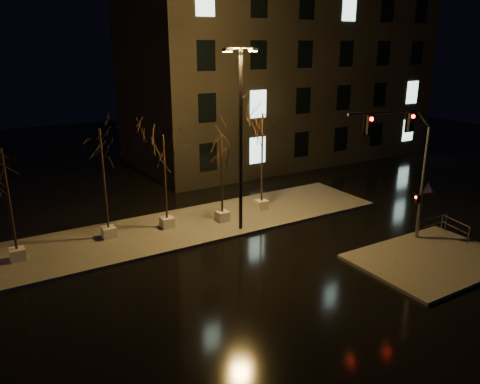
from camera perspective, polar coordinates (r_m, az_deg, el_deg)
ground at (r=20.95m, az=1.66°, el=-9.42°), size 90.00×90.00×0.00m
median at (r=25.72m, az=-5.59°, el=-4.02°), size 22.00×5.00×0.15m
sidewalk_corner at (r=23.42m, az=22.36°, el=-7.59°), size 7.00×5.00×0.15m
building at (r=41.48m, az=4.72°, el=14.76°), size 25.00×12.00×15.00m
tree_0 at (r=22.45m, az=-26.74°, el=1.93°), size 1.80×1.80×5.31m
tree_1 at (r=23.45m, az=-16.52°, el=4.45°), size 1.80×1.80×5.69m
tree_2 at (r=24.24m, az=-9.26°, el=4.31°), size 1.80×1.80×5.12m
tree_3 at (r=24.92m, az=-2.26°, el=4.55°), size 1.80×1.80×4.93m
tree_4 at (r=26.68m, az=2.74°, el=6.90°), size 1.80×1.80×5.83m
traffic_signal_mast at (r=23.56m, az=19.83°, el=4.05°), size 5.23×1.13×6.50m
streetlight_main at (r=23.49m, az=0.08°, el=7.72°), size 2.27×0.93×9.25m
guard_rail_a at (r=25.94m, az=22.45°, el=-3.54°), size 2.14×0.08×0.92m
guard_rail_b at (r=26.02m, az=24.75°, el=-3.82°), size 0.46×1.85×0.90m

